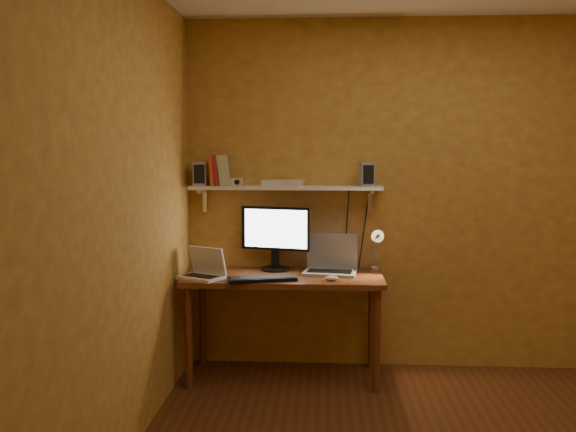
# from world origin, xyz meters

# --- Properties ---
(room) EXTENTS (3.44, 3.24, 2.64)m
(room) POSITION_xyz_m (0.00, 0.00, 1.30)
(room) COLOR #553216
(room) RESTS_ON ground
(desk) EXTENTS (1.40, 0.60, 0.75)m
(desk) POSITION_xyz_m (-0.95, 1.28, 0.66)
(desk) COLOR brown
(desk) RESTS_ON ground
(wall_shelf) EXTENTS (1.40, 0.25, 0.21)m
(wall_shelf) POSITION_xyz_m (-0.95, 1.47, 1.36)
(wall_shelf) COLOR silver
(wall_shelf) RESTS_ON room
(monitor) EXTENTS (0.51, 0.27, 0.47)m
(monitor) POSITION_xyz_m (-1.03, 1.47, 1.01)
(monitor) COLOR black
(monitor) RESTS_ON desk
(laptop) EXTENTS (0.40, 0.31, 0.28)m
(laptop) POSITION_xyz_m (-0.62, 1.39, 0.82)
(laptop) COLOR gray
(laptop) RESTS_ON desk
(netbook) EXTENTS (0.35, 0.32, 0.22)m
(netbook) POSITION_xyz_m (-1.50, 1.14, 0.81)
(netbook) COLOR silver
(netbook) RESTS_ON desk
(keyboard) EXTENTS (0.49, 0.28, 0.02)m
(keyboard) POSITION_xyz_m (-1.09, 1.08, 0.76)
(keyboard) COLOR black
(keyboard) RESTS_ON desk
(mouse) EXTENTS (0.10, 0.07, 0.03)m
(mouse) POSITION_xyz_m (-0.61, 1.11, 0.77)
(mouse) COLOR silver
(mouse) RESTS_ON desk
(desk_lamp) EXTENTS (0.09, 0.23, 0.38)m
(desk_lamp) POSITION_xyz_m (-0.29, 1.41, 0.96)
(desk_lamp) COLOR silver
(desk_lamp) RESTS_ON desk
(speaker_left) EXTENTS (0.11, 0.11, 0.17)m
(speaker_left) POSITION_xyz_m (-1.59, 1.48, 1.46)
(speaker_left) COLOR gray
(speaker_left) RESTS_ON wall_shelf
(speaker_right) EXTENTS (0.11, 0.11, 0.17)m
(speaker_right) POSITION_xyz_m (-0.36, 1.46, 1.46)
(speaker_right) COLOR gray
(speaker_right) RESTS_ON wall_shelf
(books) EXTENTS (0.15, 0.16, 0.23)m
(books) POSITION_xyz_m (-1.44, 1.49, 1.49)
(books) COLOR #D94325
(books) RESTS_ON wall_shelf
(shelf_camera) EXTENTS (0.10, 0.06, 0.06)m
(shelf_camera) POSITION_xyz_m (-1.30, 1.42, 1.40)
(shelf_camera) COLOR silver
(shelf_camera) RESTS_ON wall_shelf
(router) EXTENTS (0.30, 0.23, 0.04)m
(router) POSITION_xyz_m (-0.98, 1.46, 1.40)
(router) COLOR silver
(router) RESTS_ON wall_shelf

